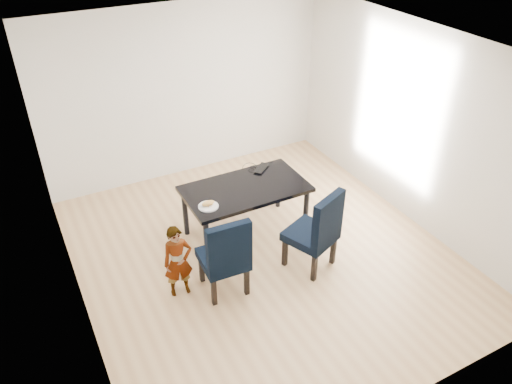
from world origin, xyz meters
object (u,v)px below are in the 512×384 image
dining_table (246,211)px  chair_left (223,253)px  chair_right (311,229)px  laptop (258,168)px  plate (208,206)px  child (178,262)px

dining_table → chair_left: (-0.70, -0.82, 0.16)m
chair_right → laptop: chair_right is taller
chair_left → plate: bearing=84.0°
chair_left → laptop: bearing=50.5°
child → plate: bearing=44.0°
laptop → plate: bearing=-9.3°
dining_table → chair_right: bearing=-65.8°
chair_left → laptop: chair_left is taller
dining_table → chair_right: 1.04m
child → plate: size_ratio=3.71×
plate → laptop: bearing=28.7°
dining_table → chair_left: bearing=-130.7°
dining_table → plate: (-0.60, -0.19, 0.38)m
chair_left → child: (-0.49, 0.17, -0.07)m
child → plate: 0.81m
plate → dining_table: bearing=17.3°
dining_table → child: bearing=-151.4°
dining_table → chair_left: chair_left is taller
chair_right → plate: 1.28m
laptop → child: bearing=-5.5°
chair_left → laptop: (1.09, 1.17, 0.23)m
chair_right → child: bearing=147.8°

